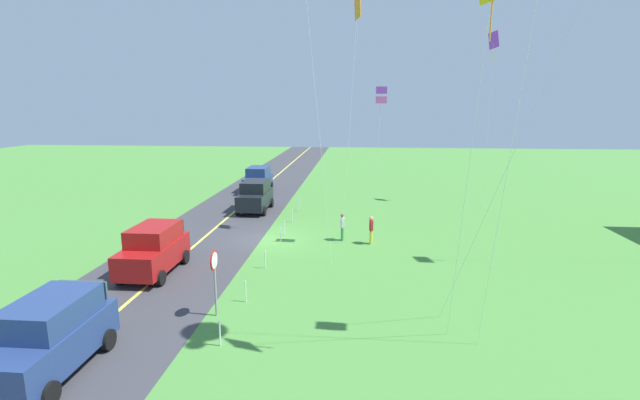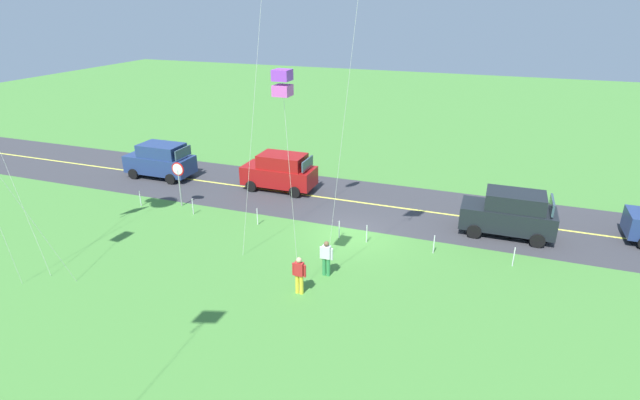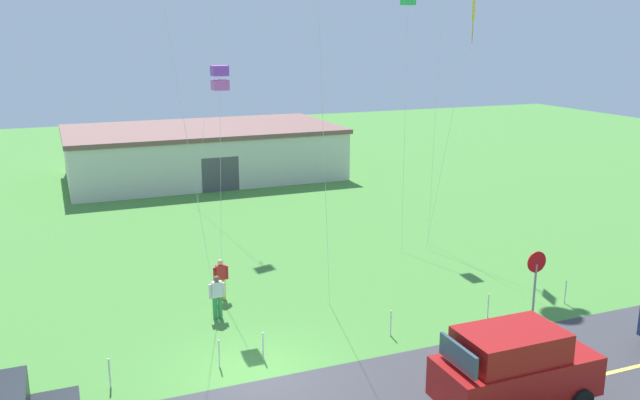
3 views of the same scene
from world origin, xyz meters
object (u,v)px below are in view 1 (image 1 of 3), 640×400
kite_red_low (381,96)px  person_adult_near (371,229)px  kite_blue_mid (357,13)px  car_parked_west_far (258,179)px  stop_sign (215,270)px  car_parked_east_near (50,336)px  car_suv_foreground (154,249)px  person_adult_companion (342,226)px  kite_cyan_top (494,44)px  car_parked_west_near (255,196)px

kite_red_low → person_adult_near: bearing=-131.6°
person_adult_near → kite_blue_mid: bearing=-173.2°
car_parked_west_far → kite_red_low: bearing=33.3°
person_adult_near → stop_sign: bearing=-51.3°
car_parked_east_near → kite_blue_mid: kite_blue_mid is taller
car_suv_foreground → person_adult_companion: (-6.01, 8.61, -0.29)m
car_suv_foreground → kite_red_low: 13.76m
car_parked_west_far → kite_red_low: kite_red_low is taller
person_adult_companion → car_parked_west_far: bearing=173.3°
car_suv_foreground → kite_blue_mid: 16.63m
car_parked_east_near → kite_cyan_top: bearing=143.4°
person_adult_near → kite_red_low: bearing=28.9°
car_parked_west_near → car_parked_west_far: size_ratio=1.00×
kite_red_low → person_adult_companion: bearing=-113.3°
stop_sign → person_adult_companion: 11.11m
car_suv_foreground → car_parked_west_far: same height
person_adult_near → person_adult_companion: bearing=-127.7°
car_suv_foreground → car_parked_west_near: (-13.11, 1.86, 0.00)m
person_adult_companion → kite_cyan_top: size_ratio=0.12×
car_parked_west_near → stop_sign: 17.46m
car_parked_west_near → car_parked_west_far: bearing=-169.1°
car_parked_east_near → person_adult_companion: (-14.23, 8.02, -0.29)m
car_suv_foreground → person_adult_near: 11.63m
car_parked_west_far → person_adult_near: (15.23, 9.85, -0.29)m
car_parked_west_near → kite_red_low: bearing=47.7°
stop_sign → person_adult_companion: bearing=157.0°
kite_cyan_top → car_parked_east_near: bearing=-36.6°
person_adult_near → car_suv_foreground: bearing=-81.5°
stop_sign → person_adult_near: bearing=148.2°
car_parked_west_near → kite_cyan_top: size_ratio=0.33×
kite_cyan_top → kite_red_low: bearing=-36.2°
person_adult_near → car_parked_west_far: bearing=-166.6°
car_parked_east_near → car_parked_west_near: same height
car_suv_foreground → car_parked_east_near: size_ratio=1.00×
person_adult_near → kite_red_low: (0.32, 0.36, 7.38)m
kite_cyan_top → person_adult_near: bearing=-38.0°
person_adult_companion → kite_red_low: bearing=30.9°
car_parked_west_near → kite_cyan_top: bearing=102.9°
stop_sign → car_parked_east_near: bearing=-42.4°
car_parked_east_near → stop_sign: 5.51m
car_parked_west_near → person_adult_near: car_parked_west_near is taller
stop_sign → kite_red_low: size_ratio=0.29×
kite_red_low → car_parked_west_far: bearing=-146.7°
kite_blue_mid → kite_cyan_top: bearing=133.7°
car_suv_foreground → kite_blue_mid: bearing=128.8°
car_parked_west_near → person_adult_near: 11.36m
stop_sign → person_adult_companion: size_ratio=1.60×
person_adult_companion → kite_red_low: 7.70m
car_suv_foreground → kite_red_low: size_ratio=0.51×
car_parked_east_near → kite_blue_mid: 21.36m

